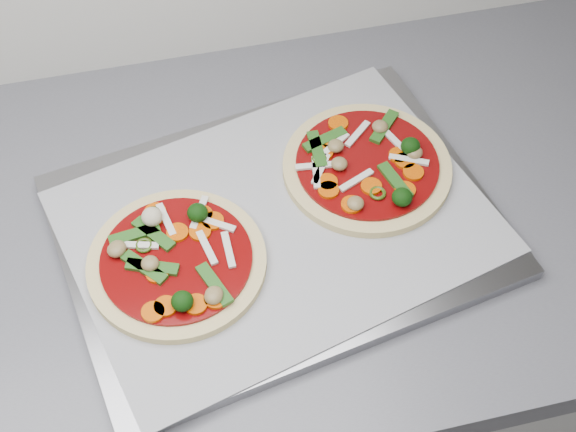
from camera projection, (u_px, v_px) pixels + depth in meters
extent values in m
cube|color=gray|center=(278.00, 226.00, 0.94)|extent=(0.55, 0.45, 0.02)
cube|color=#A0A0A6|center=(278.00, 222.00, 0.93)|extent=(0.54, 0.45, 0.00)
cylinder|color=#E6CA88|center=(177.00, 262.00, 0.89)|extent=(0.22, 0.22, 0.01)
cylinder|color=#710408|center=(176.00, 259.00, 0.88)|extent=(0.19, 0.19, 0.00)
cube|color=silver|center=(137.00, 245.00, 0.89)|extent=(0.05, 0.02, 0.00)
cylinder|color=#E86300|center=(216.00, 299.00, 0.85)|extent=(0.03, 0.03, 0.00)
torus|color=#2E450E|center=(153.00, 214.00, 0.91)|extent=(0.02, 0.02, 0.00)
cube|color=#2C5F18|center=(154.00, 234.00, 0.90)|extent=(0.05, 0.05, 0.00)
cube|color=silver|center=(199.00, 213.00, 0.91)|extent=(0.03, 0.05, 0.00)
cylinder|color=#E86300|center=(196.00, 304.00, 0.84)|extent=(0.03, 0.03, 0.00)
cylinder|color=#E86300|center=(213.00, 221.00, 0.91)|extent=(0.03, 0.03, 0.00)
cylinder|color=#E86300|center=(153.00, 312.00, 0.84)|extent=(0.03, 0.03, 0.00)
ellipsoid|color=#0F350A|center=(198.00, 213.00, 0.91)|extent=(0.03, 0.03, 0.02)
torus|color=#2E450E|center=(144.00, 245.00, 0.89)|extent=(0.03, 0.03, 0.00)
cube|color=#2C5F18|center=(214.00, 284.00, 0.86)|extent=(0.03, 0.06, 0.00)
cylinder|color=#E86300|center=(155.00, 212.00, 0.92)|extent=(0.04, 0.04, 0.00)
ellipsoid|color=olive|center=(116.00, 250.00, 0.88)|extent=(0.03, 0.03, 0.01)
cylinder|color=#E86300|center=(166.00, 306.00, 0.84)|extent=(0.03, 0.03, 0.00)
cylinder|color=#E86300|center=(200.00, 232.00, 0.90)|extent=(0.03, 0.03, 0.00)
ellipsoid|color=olive|center=(150.00, 263.00, 0.87)|extent=(0.02, 0.02, 0.01)
cube|color=#2C5F18|center=(144.00, 267.00, 0.87)|extent=(0.05, 0.05, 0.00)
cube|color=silver|center=(228.00, 250.00, 0.88)|extent=(0.01, 0.05, 0.00)
cube|color=silver|center=(207.00, 248.00, 0.89)|extent=(0.02, 0.05, 0.00)
ellipsoid|color=olive|center=(117.00, 248.00, 0.88)|extent=(0.02, 0.02, 0.01)
cylinder|color=#E86300|center=(202.00, 215.00, 0.91)|extent=(0.03, 0.03, 0.00)
ellipsoid|color=olive|center=(213.00, 297.00, 0.84)|extent=(0.03, 0.03, 0.01)
cylinder|color=#E86300|center=(155.00, 216.00, 0.91)|extent=(0.03, 0.03, 0.00)
cube|color=#2C5F18|center=(152.00, 267.00, 0.87)|extent=(0.06, 0.03, 0.00)
ellipsoid|color=#0F350A|center=(182.00, 301.00, 0.84)|extent=(0.03, 0.03, 0.02)
cylinder|color=#E86300|center=(177.00, 232.00, 0.90)|extent=(0.04, 0.04, 0.00)
ellipsoid|color=olive|center=(214.00, 294.00, 0.84)|extent=(0.03, 0.03, 0.01)
cylinder|color=#E86300|center=(157.00, 273.00, 0.87)|extent=(0.04, 0.04, 0.00)
cube|color=silver|center=(166.00, 220.00, 0.91)|extent=(0.02, 0.05, 0.00)
ellipsoid|color=beige|center=(152.00, 217.00, 0.90)|extent=(0.03, 0.03, 0.02)
cube|color=silver|center=(215.00, 223.00, 0.91)|extent=(0.04, 0.03, 0.00)
cube|color=#2C5F18|center=(135.00, 234.00, 0.90)|extent=(0.06, 0.02, 0.00)
cylinder|color=#E6CA88|center=(367.00, 167.00, 0.97)|extent=(0.26, 0.26, 0.01)
cylinder|color=#710408|center=(367.00, 163.00, 0.96)|extent=(0.22, 0.22, 0.00)
ellipsoid|color=olive|center=(356.00, 203.00, 0.92)|extent=(0.02, 0.02, 0.01)
cube|color=silver|center=(315.00, 166.00, 0.96)|extent=(0.05, 0.01, 0.00)
ellipsoid|color=olive|center=(380.00, 127.00, 0.99)|extent=(0.02, 0.02, 0.01)
cylinder|color=#E86300|center=(399.00, 156.00, 0.97)|extent=(0.03, 0.03, 0.00)
cube|color=silver|center=(409.00, 160.00, 0.96)|extent=(0.05, 0.03, 0.00)
cube|color=silver|center=(335.00, 145.00, 0.98)|extent=(0.04, 0.03, 0.00)
torus|color=#2E450E|center=(378.00, 193.00, 0.93)|extent=(0.03, 0.03, 0.00)
cube|color=silver|center=(321.00, 169.00, 0.95)|extent=(0.03, 0.04, 0.00)
ellipsoid|color=#0F350A|center=(410.00, 146.00, 0.97)|extent=(0.02, 0.02, 0.02)
ellipsoid|color=olive|center=(336.00, 146.00, 0.97)|extent=(0.03, 0.03, 0.01)
cube|color=silver|center=(316.00, 173.00, 0.95)|extent=(0.02, 0.05, 0.00)
cylinder|color=#E86300|center=(413.00, 172.00, 0.95)|extent=(0.03, 0.03, 0.00)
cube|color=#2C5F18|center=(317.00, 149.00, 0.97)|extent=(0.02, 0.06, 0.00)
ellipsoid|color=olive|center=(414.00, 152.00, 0.96)|extent=(0.02, 0.02, 0.01)
ellipsoid|color=olive|center=(339.00, 164.00, 0.95)|extent=(0.03, 0.03, 0.01)
cylinder|color=#E86300|center=(338.00, 123.00, 1.00)|extent=(0.03, 0.03, 0.00)
cylinder|color=#E86300|center=(352.00, 205.00, 0.92)|extent=(0.03, 0.03, 0.00)
cylinder|color=#E86300|center=(371.00, 186.00, 0.94)|extent=(0.03, 0.03, 0.00)
cylinder|color=#E86300|center=(405.00, 190.00, 0.93)|extent=(0.03, 0.03, 0.00)
cube|color=#2C5F18|center=(395.00, 181.00, 0.94)|extent=(0.03, 0.06, 0.00)
cylinder|color=#E86300|center=(323.00, 153.00, 0.97)|extent=(0.04, 0.04, 0.00)
cylinder|color=#E86300|center=(331.00, 142.00, 0.98)|extent=(0.03, 0.03, 0.00)
ellipsoid|color=#0F350A|center=(402.00, 197.00, 0.92)|extent=(0.03, 0.03, 0.02)
cylinder|color=#E86300|center=(405.00, 161.00, 0.96)|extent=(0.03, 0.03, 0.00)
cube|color=silver|center=(392.00, 138.00, 0.98)|extent=(0.02, 0.05, 0.00)
cylinder|color=#E86300|center=(329.00, 190.00, 0.93)|extent=(0.03, 0.03, 0.00)
cube|color=silver|center=(356.00, 180.00, 0.94)|extent=(0.05, 0.03, 0.00)
cube|color=silver|center=(358.00, 134.00, 0.99)|extent=(0.04, 0.04, 0.00)
cube|color=#2C5F18|center=(384.00, 127.00, 0.99)|extent=(0.05, 0.05, 0.00)
cube|color=#2C5F18|center=(325.00, 140.00, 0.98)|extent=(0.06, 0.03, 0.00)
torus|color=#2E450E|center=(319.00, 159.00, 0.96)|extent=(0.03, 0.03, 0.00)
cylinder|color=#E86300|center=(327.00, 182.00, 0.94)|extent=(0.03, 0.03, 0.00)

